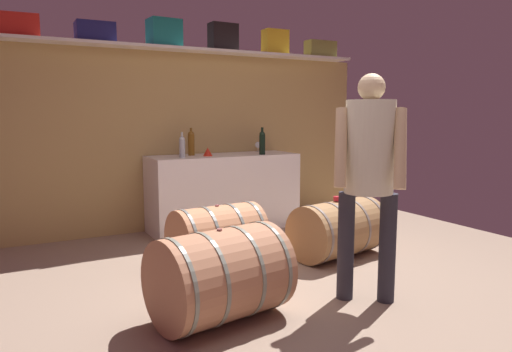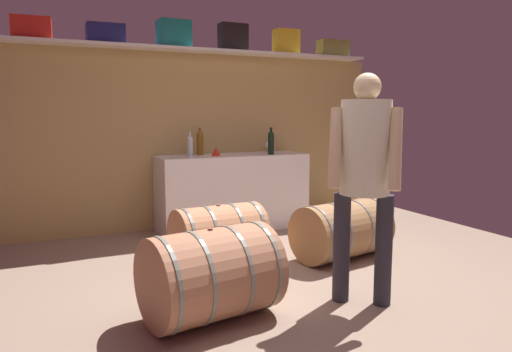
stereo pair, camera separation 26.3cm
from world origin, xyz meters
name	(u,v)px [view 2 (the right image)]	position (x,y,z in m)	size (l,w,h in m)	color
ground_plane	(268,270)	(0.00, 0.64, -0.01)	(5.99, 8.35, 0.02)	gray
back_wall_panel	(201,141)	(0.00, 2.58, 1.07)	(4.79, 0.10, 2.14)	tan
high_shelf_board	(204,51)	(0.00, 2.43, 2.15)	(4.40, 0.40, 0.03)	silver
toolcase_red	(32,29)	(-1.86, 2.43, 2.28)	(0.38, 0.27, 0.22)	red
toolcase_navy	(105,34)	(-1.12, 2.43, 2.27)	(0.40, 0.27, 0.21)	navy
toolcase_teal	(174,34)	(-0.36, 2.43, 2.32)	(0.36, 0.26, 0.31)	#197A76
toolcase_black	(233,38)	(0.38, 2.43, 2.33)	(0.34, 0.19, 0.33)	black
toolcase_yellow	(286,42)	(1.12, 2.43, 2.32)	(0.32, 0.19, 0.31)	yellow
toolcase_olive	(333,49)	(1.84, 2.43, 2.28)	(0.42, 0.19, 0.22)	olive
work_cabinet	(232,192)	(0.27, 2.20, 0.46)	(1.81, 0.63, 0.91)	white
wine_bottle_amber	(200,143)	(-0.10, 2.30, 1.07)	(0.08, 0.08, 0.33)	brown
wine_bottle_clear	(190,146)	(-0.28, 2.11, 1.04)	(0.07, 0.07, 0.29)	#B4C0C3
wine_bottle_dark	(271,142)	(0.70, 2.02, 1.06)	(0.07, 0.07, 0.33)	black
wine_glass	(268,145)	(0.84, 2.38, 1.00)	(0.08, 0.08, 0.13)	white
red_funnel	(216,152)	(0.04, 2.14, 0.96)	(0.11, 0.11, 0.10)	red
wine_barrel_near	(342,230)	(0.80, 0.63, 0.28)	(1.01, 0.72, 0.57)	#996F45
wine_barrel_far	(219,236)	(-0.39, 0.89, 0.29)	(0.86, 0.64, 0.59)	tan
wine_barrel_flank	(211,274)	(-0.82, -0.15, 0.32)	(0.96, 0.76, 0.64)	#A97050
tasting_cup	(341,200)	(0.77, 0.63, 0.59)	(0.07, 0.07, 0.04)	red
winemaker_pouring	(365,165)	(0.29, -0.35, 1.04)	(0.53, 0.51, 1.70)	#282732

